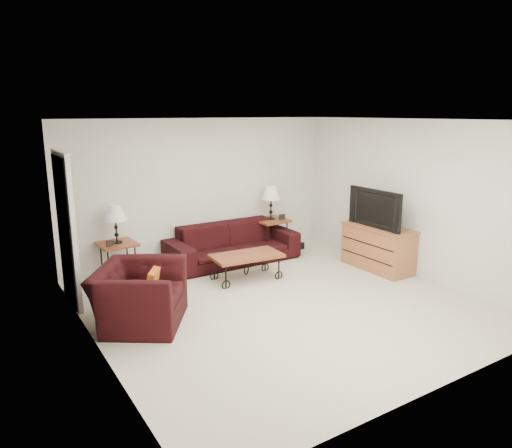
% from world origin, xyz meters
% --- Properties ---
extents(ground, '(5.00, 5.00, 0.00)m').
position_xyz_m(ground, '(0.00, 0.00, 0.00)').
color(ground, beige).
rests_on(ground, ground).
extents(wall_back, '(5.00, 0.02, 2.50)m').
position_xyz_m(wall_back, '(0.00, 2.50, 1.25)').
color(wall_back, white).
rests_on(wall_back, ground).
extents(wall_front, '(5.00, 0.02, 2.50)m').
position_xyz_m(wall_front, '(0.00, -2.50, 1.25)').
color(wall_front, white).
rests_on(wall_front, ground).
extents(wall_left, '(0.02, 5.00, 2.50)m').
position_xyz_m(wall_left, '(-2.50, 0.00, 1.25)').
color(wall_left, white).
rests_on(wall_left, ground).
extents(wall_right, '(0.02, 5.00, 2.50)m').
position_xyz_m(wall_right, '(2.50, 0.00, 1.25)').
color(wall_right, white).
rests_on(wall_right, ground).
extents(ceiling, '(5.00, 5.00, 0.00)m').
position_xyz_m(ceiling, '(0.00, 0.00, 2.50)').
color(ceiling, white).
rests_on(ceiling, wall_back).
extents(doorway, '(0.08, 0.94, 2.04)m').
position_xyz_m(doorway, '(-2.47, 1.65, 1.02)').
color(doorway, black).
rests_on(doorway, ground).
extents(sofa, '(2.34, 0.91, 0.68)m').
position_xyz_m(sofa, '(0.34, 2.02, 0.34)').
color(sofa, black).
rests_on(sofa, ground).
extents(side_table_left, '(0.58, 0.58, 0.60)m').
position_xyz_m(side_table_left, '(-1.63, 2.20, 0.30)').
color(side_table_left, brown).
rests_on(side_table_left, ground).
extents(side_table_right, '(0.60, 0.60, 0.63)m').
position_xyz_m(side_table_right, '(1.27, 2.20, 0.32)').
color(side_table_right, brown).
rests_on(side_table_right, ground).
extents(lamp_left, '(0.36, 0.36, 0.60)m').
position_xyz_m(lamp_left, '(-1.63, 2.20, 0.90)').
color(lamp_left, black).
rests_on(lamp_left, side_table_left).
extents(lamp_right, '(0.37, 0.37, 0.63)m').
position_xyz_m(lamp_right, '(1.27, 2.20, 0.95)').
color(lamp_right, black).
rests_on(lamp_right, side_table_right).
extents(photo_frame_left, '(0.12, 0.04, 0.10)m').
position_xyz_m(photo_frame_left, '(-1.78, 2.05, 0.65)').
color(photo_frame_left, black).
rests_on(photo_frame_left, side_table_left).
extents(photo_frame_right, '(0.13, 0.04, 0.11)m').
position_xyz_m(photo_frame_right, '(1.42, 2.05, 0.69)').
color(photo_frame_right, black).
rests_on(photo_frame_right, side_table_right).
extents(coffee_table, '(1.14, 0.68, 0.41)m').
position_xyz_m(coffee_table, '(0.09, 1.12, 0.21)').
color(coffee_table, brown).
rests_on(coffee_table, ground).
extents(armchair, '(1.47, 1.51, 0.75)m').
position_xyz_m(armchair, '(-1.88, 0.44, 0.37)').
color(armchair, black).
rests_on(armchair, ground).
extents(throw_pillow, '(0.26, 0.33, 0.34)m').
position_xyz_m(throw_pillow, '(-1.73, 0.39, 0.52)').
color(throw_pillow, '#C14718').
rests_on(throw_pillow, armchair).
extents(tv_stand, '(0.51, 1.23, 0.74)m').
position_xyz_m(tv_stand, '(2.23, 0.39, 0.37)').
color(tv_stand, '#A3663C').
rests_on(tv_stand, ground).
extents(television, '(0.14, 1.10, 0.64)m').
position_xyz_m(television, '(2.21, 0.39, 1.06)').
color(television, black).
rests_on(television, tv_stand).
extents(backpack, '(0.32, 0.26, 0.39)m').
position_xyz_m(backpack, '(1.62, 1.85, 0.19)').
color(backpack, black).
rests_on(backpack, ground).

